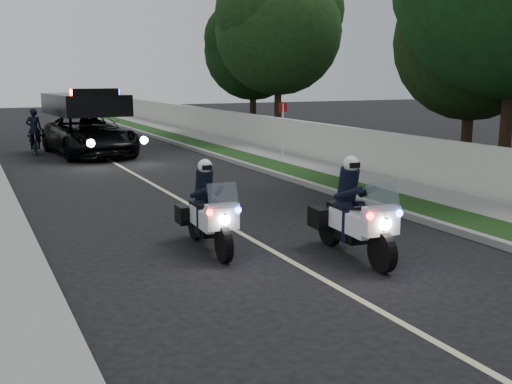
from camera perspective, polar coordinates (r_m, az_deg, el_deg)
ground at (r=9.80m, az=7.60°, el=-8.83°), size 120.00×120.00×0.00m
curb_right at (r=20.20m, az=1.80°, el=1.71°), size 0.20×60.00×0.15m
grass_verge at (r=20.53m, az=3.54°, el=1.85°), size 1.20×60.00×0.16m
sidewalk_right at (r=21.19m, az=6.61°, el=2.08°), size 1.40×60.00×0.16m
property_wall at (r=21.65m, az=8.89°, el=4.00°), size 0.22×60.00×1.50m
curb_left at (r=18.00m, az=-22.03°, el=-0.22°), size 0.20×60.00×0.15m
lane_marking at (r=18.70m, az=-9.41°, el=0.61°), size 0.12×50.00×0.01m
police_moto_left at (r=11.77m, az=-4.45°, el=-5.39°), size 0.82×2.08×1.74m
police_moto_right at (r=11.40m, az=9.03°, el=-6.04°), size 0.91×2.24×1.87m
police_suv at (r=26.46m, az=-15.23°, el=3.35°), size 3.32×6.32×2.97m
bicycle at (r=27.56m, az=-19.90°, el=3.37°), size 0.69×1.75×0.90m
cyclist at (r=27.56m, az=-19.90°, el=3.37°), size 0.66×0.47×1.72m
sign_post at (r=23.74m, az=2.49°, el=2.90°), size 0.37×0.37×2.33m
tree_right_b at (r=20.07m, az=21.97°, el=0.64°), size 8.92×8.92×11.94m
tree_right_c at (r=21.63m, az=18.87°, el=1.54°), size 6.29×6.29×8.42m
tree_right_d at (r=31.60m, az=2.03°, el=4.89°), size 7.64×7.64×10.57m
tree_right_e at (r=34.35m, az=-0.28°, el=5.37°), size 7.07×7.07×8.90m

